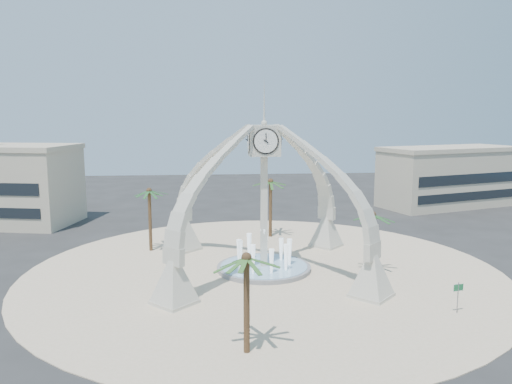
{
  "coord_description": "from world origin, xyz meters",
  "views": [
    {
      "loc": [
        -4.5,
        -40.77,
        13.12
      ],
      "look_at": [
        -0.48,
        2.0,
        6.47
      ],
      "focal_mm": 35.0,
      "sensor_mm": 36.0,
      "label": 1
    }
  ],
  "objects": [
    {
      "name": "ground",
      "position": [
        0.0,
        0.0,
        0.0
      ],
      "size": [
        140.0,
        140.0,
        0.0
      ],
      "primitive_type": "plane",
      "color": "#282828",
      "rests_on": "ground"
    },
    {
      "name": "palm_east",
      "position": [
        8.82,
        -1.66,
        4.94
      ],
      "size": [
        4.6,
        4.6,
        5.67
      ],
      "rotation": [
        0.0,
        0.0,
        0.38
      ],
      "color": "brown",
      "rests_on": "ground"
    },
    {
      "name": "clock_tower",
      "position": [
        -0.0,
        -0.0,
        6.49
      ],
      "size": [
        17.94,
        17.94,
        16.3
      ],
      "color": "#B9B4A4",
      "rests_on": "ground"
    },
    {
      "name": "building_ne",
      "position": [
        30.0,
        28.0,
        4.31
      ],
      "size": [
        21.87,
        14.17,
        8.6
      ],
      "rotation": [
        0.0,
        0.0,
        0.31
      ],
      "color": "#BBB092",
      "rests_on": "ground"
    },
    {
      "name": "plaza",
      "position": [
        0.0,
        0.0,
        0.03
      ],
      "size": [
        40.0,
        40.0,
        0.06
      ],
      "primitive_type": "cylinder",
      "color": "beige",
      "rests_on": "ground"
    },
    {
      "name": "palm_north",
      "position": [
        1.99,
        11.64,
        6.01
      ],
      "size": [
        5.07,
        5.07,
        6.82
      ],
      "rotation": [
        0.0,
        0.0,
        0.44
      ],
      "color": "brown",
      "rests_on": "ground"
    },
    {
      "name": "palm_west",
      "position": [
        -10.29,
        7.1,
        5.85
      ],
      "size": [
        4.25,
        4.25,
        6.6
      ],
      "rotation": [
        0.0,
        0.0,
        -0.3
      ],
      "color": "brown",
      "rests_on": "ground"
    },
    {
      "name": "palm_south",
      "position": [
        -2.58,
        -14.77,
        5.4
      ],
      "size": [
        4.66,
        4.66,
        6.17
      ],
      "rotation": [
        0.0,
        0.0,
        -0.33
      ],
      "color": "brown",
      "rests_on": "ground"
    },
    {
      "name": "fountain",
      "position": [
        0.0,
        0.0,
        0.29
      ],
      "size": [
        8.0,
        8.0,
        3.62
      ],
      "color": "gray",
      "rests_on": "ground"
    },
    {
      "name": "street_sign",
      "position": [
        11.79,
        -10.57,
        1.56
      ],
      "size": [
        0.79,
        0.19,
        2.18
      ],
      "rotation": [
        0.0,
        0.0,
        0.21
      ],
      "color": "slate",
      "rests_on": "ground"
    }
  ]
}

